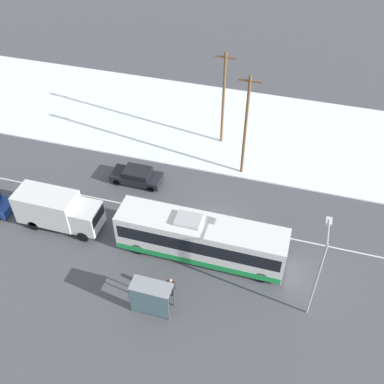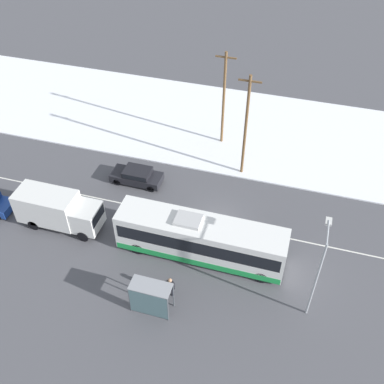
{
  "view_description": "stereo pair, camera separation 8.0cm",
  "coord_description": "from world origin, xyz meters",
  "px_view_note": "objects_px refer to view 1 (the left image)",
  "views": [
    {
      "loc": [
        4.92,
        -23.66,
        25.37
      ],
      "look_at": [
        -2.36,
        1.45,
        1.4
      ],
      "focal_mm": 42.0,
      "sensor_mm": 36.0,
      "label": 1
    },
    {
      "loc": [
        5.0,
        -23.63,
        25.37
      ],
      "look_at": [
        -2.36,
        1.45,
        1.4
      ],
      "focal_mm": 42.0,
      "sensor_mm": 36.0,
      "label": 2
    }
  ],
  "objects_px": {
    "pedestrian_at_stop": "(171,285)",
    "bus_shelter": "(150,297)",
    "box_truck": "(57,209)",
    "utility_pole_roadside": "(246,126)",
    "city_bus": "(201,239)",
    "streetlamp": "(320,265)",
    "utility_pole_snowlot": "(223,98)",
    "sedan_car": "(137,175)"
  },
  "relations": [
    {
      "from": "pedestrian_at_stop",
      "to": "bus_shelter",
      "type": "bearing_deg",
      "value": -117.25
    },
    {
      "from": "box_truck",
      "to": "utility_pole_roadside",
      "type": "bearing_deg",
      "value": 39.62
    },
    {
      "from": "city_bus",
      "to": "streetlamp",
      "type": "xyz_separation_m",
      "value": [
        7.88,
        -2.27,
        2.6
      ]
    },
    {
      "from": "city_bus",
      "to": "streetlamp",
      "type": "height_order",
      "value": "streetlamp"
    },
    {
      "from": "bus_shelter",
      "to": "utility_pole_snowlot",
      "type": "xyz_separation_m",
      "value": [
        -0.0,
        19.34,
        3.06
      ]
    },
    {
      "from": "box_truck",
      "to": "utility_pole_roadside",
      "type": "xyz_separation_m",
      "value": [
        12.15,
        10.05,
        3.25
      ]
    },
    {
      "from": "city_bus",
      "to": "pedestrian_at_stop",
      "type": "relative_size",
      "value": 6.82
    },
    {
      "from": "sedan_car",
      "to": "pedestrian_at_stop",
      "type": "bearing_deg",
      "value": 122.1
    },
    {
      "from": "sedan_car",
      "to": "utility_pole_snowlot",
      "type": "bearing_deg",
      "value": -125.72
    },
    {
      "from": "bus_shelter",
      "to": "utility_pole_roadside",
      "type": "height_order",
      "value": "utility_pole_roadside"
    },
    {
      "from": "pedestrian_at_stop",
      "to": "utility_pole_snowlot",
      "type": "height_order",
      "value": "utility_pole_snowlot"
    },
    {
      "from": "city_bus",
      "to": "sedan_car",
      "type": "height_order",
      "value": "city_bus"
    },
    {
      "from": "streetlamp",
      "to": "sedan_car",
      "type": "bearing_deg",
      "value": 150.94
    },
    {
      "from": "city_bus",
      "to": "utility_pole_snowlot",
      "type": "xyz_separation_m",
      "value": [
        -1.77,
        13.85,
        3.05
      ]
    },
    {
      "from": "box_truck",
      "to": "bus_shelter",
      "type": "xyz_separation_m",
      "value": [
        9.4,
        -5.37,
        0.04
      ]
    },
    {
      "from": "sedan_car",
      "to": "bus_shelter",
      "type": "height_order",
      "value": "bus_shelter"
    },
    {
      "from": "city_bus",
      "to": "pedestrian_at_stop",
      "type": "xyz_separation_m",
      "value": [
        -0.96,
        -3.94,
        -0.61
      ]
    },
    {
      "from": "bus_shelter",
      "to": "utility_pole_snowlot",
      "type": "relative_size",
      "value": 0.29
    },
    {
      "from": "bus_shelter",
      "to": "streetlamp",
      "type": "height_order",
      "value": "streetlamp"
    },
    {
      "from": "bus_shelter",
      "to": "sedan_car",
      "type": "bearing_deg",
      "value": 115.38
    },
    {
      "from": "pedestrian_at_stop",
      "to": "utility_pole_roadside",
      "type": "bearing_deg",
      "value": 82.01
    },
    {
      "from": "utility_pole_roadside",
      "to": "utility_pole_snowlot",
      "type": "height_order",
      "value": "utility_pole_roadside"
    },
    {
      "from": "pedestrian_at_stop",
      "to": "utility_pole_roadside",
      "type": "relative_size",
      "value": 0.19
    },
    {
      "from": "sedan_car",
      "to": "utility_pole_roadside",
      "type": "bearing_deg",
      "value": -155.56
    },
    {
      "from": "city_bus",
      "to": "sedan_car",
      "type": "bearing_deg",
      "value": 139.81
    },
    {
      "from": "streetlamp",
      "to": "utility_pole_snowlot",
      "type": "relative_size",
      "value": 0.74
    },
    {
      "from": "city_bus",
      "to": "box_truck",
      "type": "distance_m",
      "value": 11.16
    },
    {
      "from": "bus_shelter",
      "to": "box_truck",
      "type": "bearing_deg",
      "value": 150.27
    },
    {
      "from": "sedan_car",
      "to": "city_bus",
      "type": "bearing_deg",
      "value": 139.81
    },
    {
      "from": "streetlamp",
      "to": "utility_pole_roadside",
      "type": "xyz_separation_m",
      "value": [
        -6.89,
        12.19,
        0.6
      ]
    },
    {
      "from": "sedan_car",
      "to": "bus_shelter",
      "type": "relative_size",
      "value": 1.65
    },
    {
      "from": "streetlamp",
      "to": "utility_pole_snowlot",
      "type": "xyz_separation_m",
      "value": [
        -9.64,
        16.12,
        0.45
      ]
    },
    {
      "from": "bus_shelter",
      "to": "pedestrian_at_stop",
      "type": "bearing_deg",
      "value": 62.75
    },
    {
      "from": "box_truck",
      "to": "streetlamp",
      "type": "distance_m",
      "value": 19.34
    },
    {
      "from": "bus_shelter",
      "to": "streetlamp",
      "type": "bearing_deg",
      "value": 18.51
    },
    {
      "from": "utility_pole_roadside",
      "to": "streetlamp",
      "type": "bearing_deg",
      "value": -60.52
    },
    {
      "from": "utility_pole_snowlot",
      "to": "pedestrian_at_stop",
      "type": "bearing_deg",
      "value": -87.4
    },
    {
      "from": "city_bus",
      "to": "utility_pole_roadside",
      "type": "height_order",
      "value": "utility_pole_roadside"
    },
    {
      "from": "utility_pole_snowlot",
      "to": "streetlamp",
      "type": "bearing_deg",
      "value": -59.11
    },
    {
      "from": "city_bus",
      "to": "pedestrian_at_stop",
      "type": "bearing_deg",
      "value": -103.72
    },
    {
      "from": "pedestrian_at_stop",
      "to": "utility_pole_roadside",
      "type": "distance_m",
      "value": 14.5
    },
    {
      "from": "pedestrian_at_stop",
      "to": "utility_pole_snowlot",
      "type": "bearing_deg",
      "value": 92.6
    }
  ]
}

